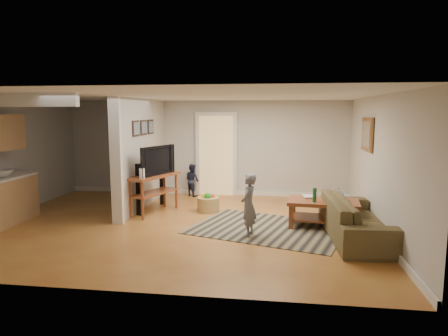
{
  "coord_description": "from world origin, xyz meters",
  "views": [
    {
      "loc": [
        1.92,
        -7.44,
        2.19
      ],
      "look_at": [
        0.87,
        0.29,
        1.1
      ],
      "focal_mm": 32.0,
      "sensor_mm": 36.0,
      "label": 1
    }
  ],
  "objects_px": {
    "child": "(248,236)",
    "coffee_table": "(324,206)",
    "toy_basket": "(208,203)",
    "speaker_left": "(139,190)",
    "tv_console": "(154,178)",
    "toddler": "(192,196)",
    "speaker_right": "(161,185)",
    "sofa": "(355,237)"
  },
  "relations": [
    {
      "from": "child",
      "to": "coffee_table",
      "type": "bearing_deg",
      "value": 130.11
    },
    {
      "from": "coffee_table",
      "to": "toy_basket",
      "type": "distance_m",
      "value": 2.58
    },
    {
      "from": "coffee_table",
      "to": "speaker_left",
      "type": "xyz_separation_m",
      "value": [
        -3.82,
        0.36,
        0.15
      ]
    },
    {
      "from": "tv_console",
      "to": "child",
      "type": "xyz_separation_m",
      "value": [
        2.16,
        -1.35,
        -0.78
      ]
    },
    {
      "from": "toy_basket",
      "to": "toddler",
      "type": "height_order",
      "value": "toy_basket"
    },
    {
      "from": "speaker_right",
      "to": "child",
      "type": "bearing_deg",
      "value": -67.95
    },
    {
      "from": "sofa",
      "to": "child",
      "type": "bearing_deg",
      "value": 91.71
    },
    {
      "from": "speaker_left",
      "to": "speaker_right",
      "type": "relative_size",
      "value": 1.17
    },
    {
      "from": "sofa",
      "to": "toddler",
      "type": "xyz_separation_m",
      "value": [
        -3.61,
        3.09,
        0.0
      ]
    },
    {
      "from": "toy_basket",
      "to": "coffee_table",
      "type": "bearing_deg",
      "value": -19.68
    },
    {
      "from": "speaker_left",
      "to": "child",
      "type": "distance_m",
      "value": 2.73
    },
    {
      "from": "sofa",
      "to": "tv_console",
      "type": "height_order",
      "value": "tv_console"
    },
    {
      "from": "toy_basket",
      "to": "child",
      "type": "height_order",
      "value": "child"
    },
    {
      "from": "sofa",
      "to": "toddler",
      "type": "relative_size",
      "value": 2.82
    },
    {
      "from": "sofa",
      "to": "tv_console",
      "type": "xyz_separation_m",
      "value": [
        -4.04,
        1.19,
        0.78
      ]
    },
    {
      "from": "sofa",
      "to": "speaker_right",
      "type": "xyz_separation_m",
      "value": [
        -4.12,
        2.01,
        0.48
      ]
    },
    {
      "from": "coffee_table",
      "to": "toddler",
      "type": "xyz_separation_m",
      "value": [
        -3.13,
        2.46,
        -0.4
      ]
    },
    {
      "from": "speaker_left",
      "to": "toy_basket",
      "type": "relative_size",
      "value": 2.26
    },
    {
      "from": "speaker_left",
      "to": "speaker_right",
      "type": "distance_m",
      "value": 1.04
    },
    {
      "from": "sofa",
      "to": "speaker_left",
      "type": "distance_m",
      "value": 4.45
    },
    {
      "from": "speaker_right",
      "to": "toy_basket",
      "type": "bearing_deg",
      "value": -46.99
    },
    {
      "from": "toy_basket",
      "to": "child",
      "type": "relative_size",
      "value": 0.44
    },
    {
      "from": "sofa",
      "to": "child",
      "type": "height_order",
      "value": "child"
    },
    {
      "from": "speaker_right",
      "to": "coffee_table",
      "type": "bearing_deg",
      "value": -44.8
    },
    {
      "from": "sofa",
      "to": "toddler",
      "type": "height_order",
      "value": "toddler"
    },
    {
      "from": "child",
      "to": "toddler",
      "type": "height_order",
      "value": "child"
    },
    {
      "from": "coffee_table",
      "to": "tv_console",
      "type": "bearing_deg",
      "value": 170.89
    },
    {
      "from": "sofa",
      "to": "toy_basket",
      "type": "bearing_deg",
      "value": 59.86
    },
    {
      "from": "toy_basket",
      "to": "child",
      "type": "xyz_separation_m",
      "value": [
        1.02,
        -1.64,
        -0.18
      ]
    },
    {
      "from": "coffee_table",
      "to": "toddler",
      "type": "height_order",
      "value": "coffee_table"
    },
    {
      "from": "tv_console",
      "to": "sofa",
      "type": "bearing_deg",
      "value": 4.73
    },
    {
      "from": "sofa",
      "to": "coffee_table",
      "type": "height_order",
      "value": "coffee_table"
    },
    {
      "from": "coffee_table",
      "to": "sofa",
      "type": "bearing_deg",
      "value": -52.32
    },
    {
      "from": "tv_console",
      "to": "child",
      "type": "distance_m",
      "value": 2.66
    },
    {
      "from": "toy_basket",
      "to": "child",
      "type": "bearing_deg",
      "value": -58.21
    },
    {
      "from": "toy_basket",
      "to": "tv_console",
      "type": "bearing_deg",
      "value": -165.55
    },
    {
      "from": "tv_console",
      "to": "speaker_right",
      "type": "bearing_deg",
      "value": 116.93
    },
    {
      "from": "toddler",
      "to": "speaker_left",
      "type": "bearing_deg",
      "value": 110.27
    },
    {
      "from": "coffee_table",
      "to": "tv_console",
      "type": "height_order",
      "value": "tv_console"
    },
    {
      "from": "sofa",
      "to": "toddler",
      "type": "bearing_deg",
      "value": 46.48
    },
    {
      "from": "sofa",
      "to": "tv_console",
      "type": "relative_size",
      "value": 1.66
    },
    {
      "from": "sofa",
      "to": "toy_basket",
      "type": "xyz_separation_m",
      "value": [
        -2.9,
        1.49,
        0.18
      ]
    }
  ]
}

